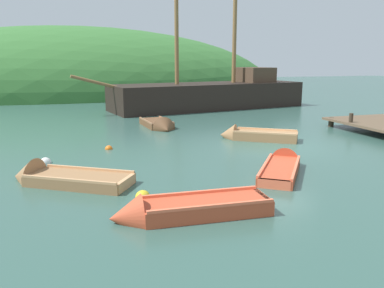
# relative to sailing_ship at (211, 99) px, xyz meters

# --- Properties ---
(ground_plane) EXTENTS (120.00, 120.00, 0.00)m
(ground_plane) POSITION_rel_sailing_ship_xyz_m (-1.90, -13.38, -0.68)
(ground_plane) COLOR #33564C
(shore_hill) EXTENTS (45.45, 20.55, 13.83)m
(shore_hill) POSITION_rel_sailing_ship_xyz_m (-9.06, 16.52, -0.68)
(shore_hill) COLOR #387033
(shore_hill) RESTS_ON ground
(sailing_ship) EXTENTS (17.13, 6.37, 11.10)m
(sailing_ship) POSITION_rel_sailing_ship_xyz_m (0.00, 0.00, 0.00)
(sailing_ship) COLOR black
(sailing_ship) RESTS_ON ground
(rowboat_outer_right) EXTENTS (1.38, 3.30, 1.16)m
(rowboat_outer_right) POSITION_rel_sailing_ship_xyz_m (-5.66, -7.36, -0.58)
(rowboat_outer_right) COLOR brown
(rowboat_outer_right) RESTS_ON ground
(rowboat_portside) EXTENTS (3.42, 2.85, 1.05)m
(rowboat_portside) POSITION_rel_sailing_ship_xyz_m (-2.36, -11.67, -0.54)
(rowboat_portside) COLOR #9E7047
(rowboat_portside) RESTS_ON ground
(rowboat_outer_left) EXTENTS (3.71, 3.01, 1.18)m
(rowboat_outer_left) POSITION_rel_sailing_ship_xyz_m (-10.66, -15.68, -0.58)
(rowboat_outer_left) COLOR #9E7047
(rowboat_outer_left) RESTS_ON ground
(rowboat_far) EXTENTS (2.97, 3.50, 0.96)m
(rowboat_far) POSITION_rel_sailing_ship_xyz_m (-3.78, -16.50, -0.60)
(rowboat_far) COLOR #C64C2D
(rowboat_far) RESTS_ON ground
(rowboat_near_dock) EXTENTS (3.73, 1.24, 1.00)m
(rowboat_near_dock) POSITION_rel_sailing_ship_xyz_m (-7.99, -19.22, -0.56)
(rowboat_near_dock) COLOR #C64C2D
(rowboat_near_dock) RESTS_ON ground
(buoy_white) EXTENTS (0.40, 0.40, 0.40)m
(buoy_white) POSITION_rel_sailing_ship_xyz_m (-11.11, -13.17, -0.68)
(buoy_white) COLOR white
(buoy_white) RESTS_ON ground
(buoy_orange) EXTENTS (0.30, 0.30, 0.30)m
(buoy_orange) POSITION_rel_sailing_ship_xyz_m (-8.77, -11.63, -0.68)
(buoy_orange) COLOR orange
(buoy_orange) RESTS_ON ground
(buoy_yellow) EXTENTS (0.40, 0.40, 0.40)m
(buoy_yellow) POSITION_rel_sailing_ship_xyz_m (-8.59, -17.70, -0.68)
(buoy_yellow) COLOR yellow
(buoy_yellow) RESTS_ON ground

